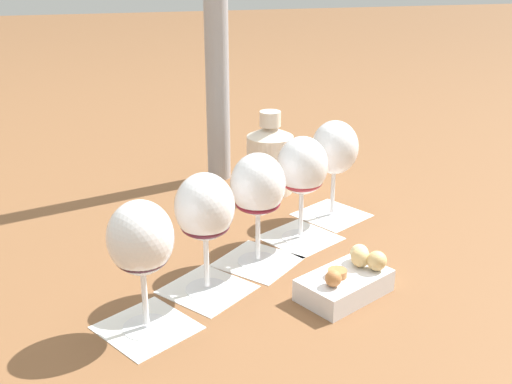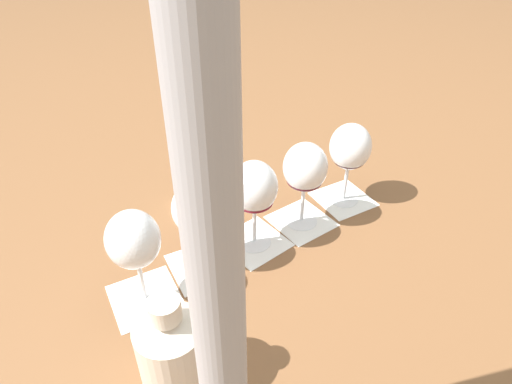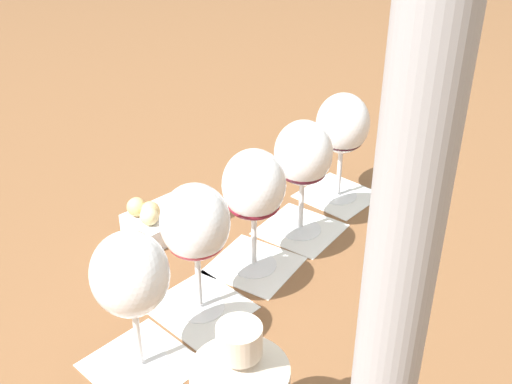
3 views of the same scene
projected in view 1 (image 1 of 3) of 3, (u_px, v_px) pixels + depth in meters
ground_plane at (258, 262)px, 1.08m from camera, size 8.00×8.00×0.00m
tasting_card_0 at (332, 215)px, 1.26m from camera, size 0.16×0.16×0.00m
tasting_card_1 at (300, 238)px, 1.16m from camera, size 0.16×0.16×0.00m
tasting_card_2 at (255, 262)px, 1.08m from camera, size 0.17×0.17×0.00m
tasting_card_3 at (207, 289)px, 0.99m from camera, size 0.17×0.17×0.00m
tasting_card_4 at (147, 327)px, 0.90m from camera, size 0.16×0.16×0.00m
wine_glass_0 at (335, 152)px, 1.21m from camera, size 0.09×0.09×0.19m
wine_glass_1 at (302, 170)px, 1.12m from camera, size 0.09×0.09×0.19m
wine_glass_2 at (255, 190)px, 1.03m from camera, size 0.09×0.09×0.19m
wine_glass_3 at (205, 212)px, 0.94m from camera, size 0.09×0.09×0.19m
wine_glass_4 at (141, 243)px, 0.85m from camera, size 0.09×0.09×0.19m
ceramic_vase at (270, 157)px, 1.35m from camera, size 0.10×0.10×0.18m
snack_dish at (347, 280)px, 0.97m from camera, size 0.16×0.14×0.07m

